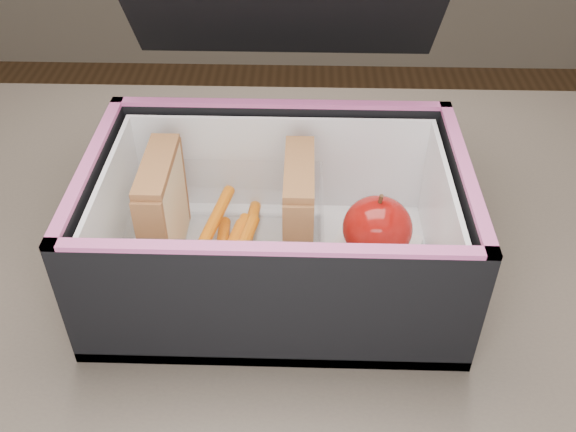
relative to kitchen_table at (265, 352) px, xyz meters
The scene contains 8 objects.
kitchen_table is the anchor object (origin of this frame).
lunch_bag 0.16m from the kitchen_table, 66.24° to the left, with size 0.33×0.34×0.30m.
plastic_tub 0.15m from the kitchen_table, 131.89° to the left, with size 0.17×0.12×0.07m, color white, non-canonical shape.
sandwich_left 0.19m from the kitchen_table, 160.10° to the left, with size 0.03×0.09×0.10m.
sandwich_right 0.17m from the kitchen_table, 45.93° to the left, with size 0.03×0.09×0.10m.
carrot_sticks 0.13m from the kitchen_table, 139.70° to the left, with size 0.06×0.14×0.03m.
paper_napkin 0.15m from the kitchen_table, 15.51° to the left, with size 0.08×0.08×0.01m, color white.
red_apple 0.18m from the kitchen_table, 16.40° to the left, with size 0.08×0.08×0.07m.
Camera 1 is at (0.04, -0.42, 1.18)m, focal length 40.00 mm.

